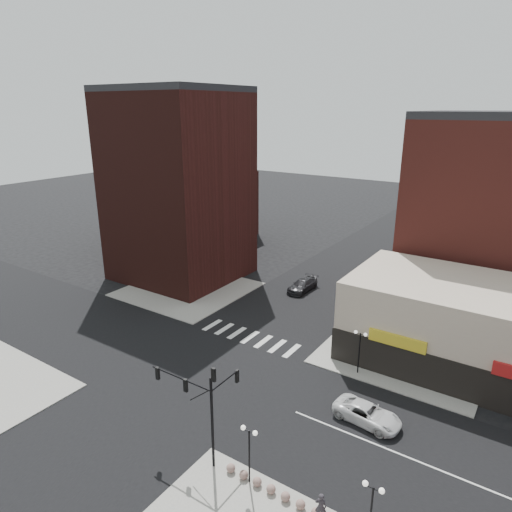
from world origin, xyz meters
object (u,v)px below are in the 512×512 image
Objects in this scene: street_lamp_se_a at (249,441)px; white_suv at (367,414)px; traffic_signal at (204,397)px; pedestrian at (321,507)px; street_lamp_se_b at (372,499)px; dark_sedan_north at (303,285)px; street_lamp_ne at (360,342)px.

street_lamp_se_a is 0.79× the size of white_suv.
pedestrian is at bearing -1.10° from traffic_signal.
street_lamp_se_b is at bearing 0.00° from street_lamp_se_a.
dark_sedan_north reaches higher than white_suv.
street_lamp_ne is 20.18m from dark_sedan_north.
street_lamp_ne reaches higher than dark_sedan_north.
dark_sedan_north is (-12.60, 30.71, -2.50)m from street_lamp_se_a.
street_lamp_se_a is at bearing -2.57° from traffic_signal.
street_lamp_se_b is at bearing -153.27° from white_suv.
street_lamp_se_a is 33.28m from dark_sedan_north.
white_suv is 0.97× the size of dark_sedan_north.
street_lamp_se_a reaches higher than white_suv.
street_lamp_se_b is 0.79× the size of white_suv.
street_lamp_se_a is 0.76× the size of dark_sedan_north.
white_suv is 2.83× the size of pedestrian.
white_suv is (-3.86, 10.04, -2.56)m from street_lamp_se_b.
street_lamp_ne is 16.66m from pedestrian.
white_suv is at bearing -105.09° from pedestrian.
dark_sedan_north is at bearing 44.68° from white_suv.
white_suv is at bearing -62.25° from street_lamp_ne.
street_lamp_se_a is at bearing 180.00° from street_lamp_se_b.
street_lamp_se_b is 2.24× the size of pedestrian.
dark_sedan_north is (-8.83, 30.54, -4.17)m from traffic_signal.
white_suv is at bearing 67.59° from street_lamp_se_a.
pedestrian is at bearing -169.02° from white_suv.
street_lamp_se_a is at bearing 163.28° from white_suv.
street_lamp_se_b is at bearing -54.56° from dark_sedan_north.
street_lamp_se_b is 0.76× the size of dark_sedan_north.
street_lamp_ne is at bearing 73.25° from traffic_signal.
dark_sedan_north is at bearing 112.31° from street_lamp_se_a.
white_suv is at bearing 111.05° from street_lamp_se_b.
street_lamp_se_b reaches higher than pedestrian.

